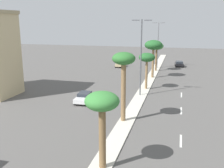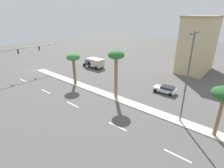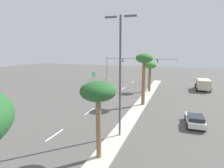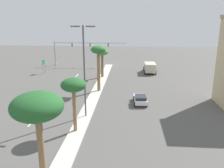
% 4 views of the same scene
% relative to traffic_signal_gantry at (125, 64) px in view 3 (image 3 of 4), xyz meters
% --- Properties ---
extents(ground_plane, '(160.00, 160.00, 0.00)m').
position_rel_traffic_signal_gantry_xyz_m(ground_plane, '(-9.05, 32.23, -4.47)').
color(ground_plane, '#565451').
extents(lane_stripe_near, '(0.20, 2.80, 0.01)m').
position_rel_traffic_signal_gantry_xyz_m(lane_stripe_near, '(-2.99, 2.70, -4.47)').
color(lane_stripe_near, silver).
rests_on(lane_stripe_near, ground).
extents(lane_stripe_mid, '(0.20, 2.80, 0.01)m').
position_rel_traffic_signal_gantry_xyz_m(lane_stripe_mid, '(-2.99, 11.46, -4.47)').
color(lane_stripe_mid, silver).
rests_on(lane_stripe_mid, ground).
extents(lane_stripe_front, '(0.20, 2.80, 0.01)m').
position_rel_traffic_signal_gantry_xyz_m(lane_stripe_front, '(-2.99, 19.11, -4.47)').
color(lane_stripe_front, silver).
rests_on(lane_stripe_front, ground).
extents(lane_stripe_right, '(0.20, 2.80, 0.01)m').
position_rel_traffic_signal_gantry_xyz_m(lane_stripe_right, '(-2.99, 28.03, -4.47)').
color(lane_stripe_right, silver).
rests_on(lane_stripe_right, ground).
extents(lane_stripe_left, '(0.20, 2.80, 0.01)m').
position_rel_traffic_signal_gantry_xyz_m(lane_stripe_left, '(-2.99, 35.69, -4.47)').
color(lane_stripe_left, silver).
rests_on(lane_stripe_left, ground).
extents(traffic_signal_gantry, '(19.60, 0.53, 6.52)m').
position_rel_traffic_signal_gantry_xyz_m(traffic_signal_gantry, '(0.00, 0.00, 0.00)').
color(traffic_signal_gantry, gray).
rests_on(traffic_signal_gantry, ground).
extents(directional_road_sign, '(0.10, 1.51, 3.22)m').
position_rel_traffic_signal_gantry_xyz_m(directional_road_sign, '(5.08, 9.85, -2.15)').
color(directional_road_sign, gray).
rests_on(directional_road_sign, ground).
extents(palm_tree_near, '(2.59, 2.59, 6.07)m').
position_rel_traffic_signal_gantry_xyz_m(palm_tree_near, '(-8.87, 12.59, 0.63)').
color(palm_tree_near, brown).
rests_on(palm_tree_near, median_curb).
extents(palm_tree_left, '(2.55, 2.55, 7.83)m').
position_rel_traffic_signal_gantry_xyz_m(palm_tree_left, '(-9.43, 22.60, 2.12)').
color(palm_tree_left, olive).
rests_on(palm_tree_left, median_curb).
extents(palm_tree_inboard, '(2.71, 2.71, 6.03)m').
position_rel_traffic_signal_gantry_xyz_m(palm_tree_inboard, '(-8.80, 37.78, 0.75)').
color(palm_tree_inboard, olive).
rests_on(palm_tree_inboard, median_curb).
extents(street_lamp_outboard, '(2.90, 0.24, 11.34)m').
position_rel_traffic_signal_gantry_xyz_m(street_lamp_outboard, '(-9.20, 33.65, 2.19)').
color(street_lamp_outboard, '#515459').
rests_on(street_lamp_outboard, median_curb).
extents(sedan_white_far, '(2.06, 4.00, 1.32)m').
position_rel_traffic_signal_gantry_xyz_m(sedan_white_far, '(-16.37, 28.32, -3.75)').
color(sedan_white_far, silver).
rests_on(sedan_white_far, ground).
extents(box_truck, '(2.70, 5.57, 2.37)m').
position_rel_traffic_signal_gantry_xyz_m(box_truck, '(-19.43, 7.36, -3.15)').
color(box_truck, '#234C99').
rests_on(box_truck, ground).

